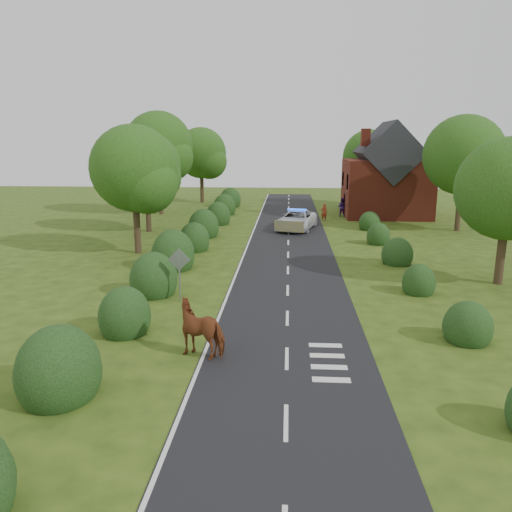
# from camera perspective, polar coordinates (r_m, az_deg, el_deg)

# --- Properties ---
(ground) EXTENTS (120.00, 120.00, 0.00)m
(ground) POSITION_cam_1_polar(r_m,az_deg,el_deg) (21.23, 3.60, -7.14)
(ground) COLOR #2D4413
(road) EXTENTS (6.00, 70.00, 0.02)m
(road) POSITION_cam_1_polar(r_m,az_deg,el_deg) (35.68, 3.70, 1.21)
(road) COLOR black
(road) RESTS_ON ground
(road_markings) EXTENTS (4.96, 70.00, 0.01)m
(road_markings) POSITION_cam_1_polar(r_m,az_deg,el_deg) (33.69, 0.97, 0.55)
(road_markings) COLOR white
(road_markings) RESTS_ON road
(hedgerow_left) EXTENTS (2.75, 50.41, 3.00)m
(hedgerow_left) POSITION_cam_1_polar(r_m,az_deg,el_deg) (32.94, -7.70, 1.43)
(hedgerow_left) COLOR black
(hedgerow_left) RESTS_ON ground
(hedgerow_right) EXTENTS (2.10, 45.78, 2.10)m
(hedgerow_right) POSITION_cam_1_polar(r_m,az_deg,el_deg) (32.54, 15.39, 0.58)
(hedgerow_right) COLOR black
(hedgerow_right) RESTS_ON ground
(tree_left_a) EXTENTS (5.74, 5.60, 8.38)m
(tree_left_a) POSITION_cam_1_polar(r_m,az_deg,el_deg) (33.30, -13.43, 9.30)
(tree_left_a) COLOR #332316
(tree_left_a) RESTS_ON ground
(tree_left_b) EXTENTS (5.74, 5.60, 8.07)m
(tree_left_b) POSITION_cam_1_polar(r_m,az_deg,el_deg) (41.40, -12.17, 9.62)
(tree_left_b) COLOR #332316
(tree_left_b) RESTS_ON ground
(tree_left_c) EXTENTS (6.97, 6.80, 10.22)m
(tree_left_c) POSITION_cam_1_polar(r_m,az_deg,el_deg) (51.35, -10.78, 11.95)
(tree_left_c) COLOR #332316
(tree_left_c) RESTS_ON ground
(tree_left_d) EXTENTS (6.15, 6.00, 8.89)m
(tree_left_d) POSITION_cam_1_polar(r_m,az_deg,el_deg) (60.66, -6.06, 11.40)
(tree_left_d) COLOR #332316
(tree_left_d) RESTS_ON ground
(tree_right_b) EXTENTS (6.56, 6.40, 9.40)m
(tree_right_b) POSITION_cam_1_polar(r_m,az_deg,el_deg) (44.17, 23.04, 10.24)
(tree_right_b) COLOR #332316
(tree_right_b) RESTS_ON ground
(tree_right_c) EXTENTS (6.15, 6.00, 8.58)m
(tree_right_c) POSITION_cam_1_polar(r_m,az_deg,el_deg) (58.55, 13.11, 10.79)
(tree_right_c) COLOR #332316
(tree_right_c) RESTS_ON ground
(road_sign) EXTENTS (1.06, 0.08, 2.53)m
(road_sign) POSITION_cam_1_polar(r_m,az_deg,el_deg) (23.19, -8.77, -1.24)
(road_sign) COLOR gray
(road_sign) RESTS_ON ground
(house) EXTENTS (8.00, 7.40, 9.17)m
(house) POSITION_cam_1_polar(r_m,az_deg,el_deg) (50.94, 14.68, 8.66)
(house) COLOR maroon
(house) RESTS_ON ground
(cow) EXTENTS (2.53, 1.85, 1.61)m
(cow) POSITION_cam_1_polar(r_m,az_deg,el_deg) (17.71, -6.06, -8.60)
(cow) COLOR brown
(cow) RESTS_ON ground
(police_van) EXTENTS (3.85, 6.18, 1.74)m
(police_van) POSITION_cam_1_polar(r_m,az_deg,el_deg) (42.24, 4.68, 4.13)
(police_van) COLOR silver
(police_van) RESTS_ON ground
(pedestrian_red) EXTENTS (0.64, 0.47, 1.60)m
(pedestrian_red) POSITION_cam_1_polar(r_m,az_deg,el_deg) (47.02, 7.78, 4.96)
(pedestrian_red) COLOR #A6311C
(pedestrian_red) RESTS_ON ground
(pedestrian_purple) EXTENTS (1.08, 0.97, 1.83)m
(pedestrian_purple) POSITION_cam_1_polar(r_m,az_deg,el_deg) (50.09, 9.78, 5.52)
(pedestrian_purple) COLOR #37165E
(pedestrian_purple) RESTS_ON ground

